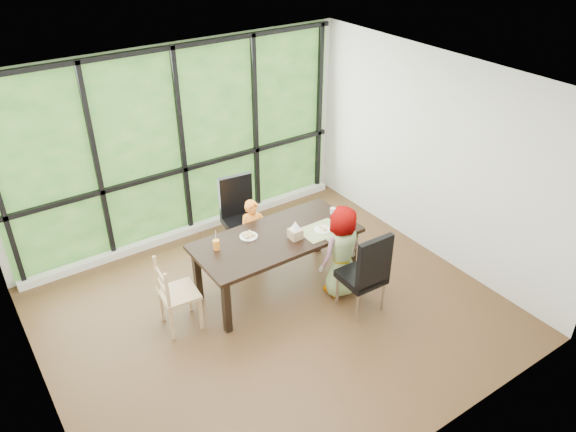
# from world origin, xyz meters

# --- Properties ---
(ground) EXTENTS (5.00, 5.00, 0.00)m
(ground) POSITION_xyz_m (0.00, 0.00, 0.00)
(ground) COLOR black
(ground) RESTS_ON ground
(back_wall) EXTENTS (5.00, 0.00, 5.00)m
(back_wall) POSITION_xyz_m (0.00, 2.25, 1.35)
(back_wall) COLOR silver
(back_wall) RESTS_ON ground
(foliage_backdrop) EXTENTS (4.80, 0.02, 2.65)m
(foliage_backdrop) POSITION_xyz_m (0.00, 2.23, 1.35)
(foliage_backdrop) COLOR #26501F
(foliage_backdrop) RESTS_ON back_wall
(window_mullions) EXTENTS (4.80, 0.06, 2.65)m
(window_mullions) POSITION_xyz_m (0.00, 2.19, 1.35)
(window_mullions) COLOR black
(window_mullions) RESTS_ON back_wall
(window_sill) EXTENTS (4.80, 0.12, 0.10)m
(window_sill) POSITION_xyz_m (0.00, 2.15, 0.05)
(window_sill) COLOR silver
(window_sill) RESTS_ON ground
(dining_table) EXTENTS (2.04, 1.00, 0.75)m
(dining_table) POSITION_xyz_m (0.31, 0.39, 0.38)
(dining_table) COLOR black
(dining_table) RESTS_ON ground
(chair_window_leather) EXTENTS (0.51, 0.51, 1.08)m
(chair_window_leather) POSITION_xyz_m (0.36, 1.29, 0.54)
(chair_window_leather) COLOR black
(chair_window_leather) RESTS_ON ground
(chair_interior_leather) EXTENTS (0.47, 0.47, 1.08)m
(chair_interior_leather) POSITION_xyz_m (0.90, -0.50, 0.54)
(chair_interior_leather) COLOR black
(chair_interior_leather) RESTS_ON ground
(chair_end_beech) EXTENTS (0.43, 0.45, 0.90)m
(chair_end_beech) POSITION_xyz_m (-0.97, 0.42, 0.45)
(chair_end_beech) COLOR tan
(chair_end_beech) RESTS_ON ground
(child_toddler) EXTENTS (0.41, 0.33, 0.97)m
(child_toddler) POSITION_xyz_m (0.31, 0.94, 0.49)
(child_toddler) COLOR orange
(child_toddler) RESTS_ON ground
(child_older) EXTENTS (0.61, 0.42, 1.19)m
(child_older) POSITION_xyz_m (0.91, -0.13, 0.59)
(child_older) COLOR gray
(child_older) RESTS_ON ground
(placemat) EXTENTS (0.50, 0.37, 0.01)m
(placemat) POSITION_xyz_m (0.83, 0.19, 0.75)
(placemat) COLOR tan
(placemat) RESTS_ON dining_table
(plate_far) EXTENTS (0.22, 0.22, 0.01)m
(plate_far) POSITION_xyz_m (0.04, 0.57, 0.76)
(plate_far) COLOR white
(plate_far) RESTS_ON dining_table
(plate_near) EXTENTS (0.21, 0.21, 0.01)m
(plate_near) POSITION_xyz_m (0.86, 0.19, 0.76)
(plate_near) COLOR white
(plate_near) RESTS_ON dining_table
(orange_cup) EXTENTS (0.08, 0.08, 0.12)m
(orange_cup) POSITION_xyz_m (-0.40, 0.55, 0.81)
(orange_cup) COLOR orange
(orange_cup) RESTS_ON dining_table
(green_cup) EXTENTS (0.08, 0.08, 0.13)m
(green_cup) POSITION_xyz_m (1.14, 0.11, 0.82)
(green_cup) COLOR green
(green_cup) RESTS_ON dining_table
(white_mug) EXTENTS (0.07, 0.07, 0.07)m
(white_mug) POSITION_xyz_m (1.21, 0.44, 0.79)
(white_mug) COLOR white
(white_mug) RESTS_ON dining_table
(tissue_box) EXTENTS (0.14, 0.14, 0.12)m
(tissue_box) POSITION_xyz_m (0.48, 0.23, 0.81)
(tissue_box) COLOR tan
(tissue_box) RESTS_ON dining_table
(crepe_rolls_far) EXTENTS (0.15, 0.12, 0.04)m
(crepe_rolls_far) POSITION_xyz_m (0.04, 0.57, 0.78)
(crepe_rolls_far) COLOR tan
(crepe_rolls_far) RESTS_ON plate_far
(crepe_rolls_near) EXTENTS (0.05, 0.12, 0.04)m
(crepe_rolls_near) POSITION_xyz_m (0.86, 0.19, 0.78)
(crepe_rolls_near) COLOR tan
(crepe_rolls_near) RESTS_ON plate_near
(straw_white) EXTENTS (0.01, 0.04, 0.20)m
(straw_white) POSITION_xyz_m (-0.40, 0.55, 0.91)
(straw_white) COLOR white
(straw_white) RESTS_ON orange_cup
(straw_pink) EXTENTS (0.01, 0.04, 0.20)m
(straw_pink) POSITION_xyz_m (1.14, 0.11, 0.92)
(straw_pink) COLOR pink
(straw_pink) RESTS_ON green_cup
(tissue) EXTENTS (0.12, 0.12, 0.11)m
(tissue) POSITION_xyz_m (0.48, 0.23, 0.93)
(tissue) COLOR white
(tissue) RESTS_ON tissue_box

